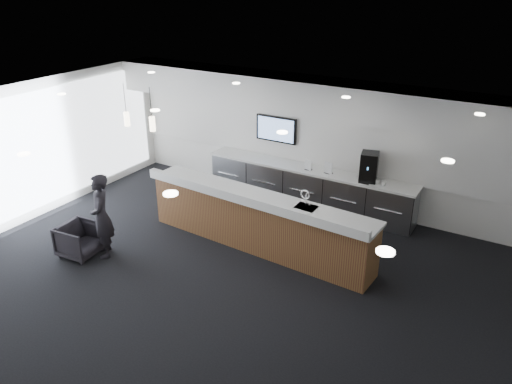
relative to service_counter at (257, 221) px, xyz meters
The scene contains 23 objects.
ground 1.51m from the service_counter, 88.55° to the right, with size 10.00×10.00×0.00m, color black.
ceiling 2.79m from the service_counter, 88.55° to the right, with size 10.00×8.00×0.02m, color black.
back_wall 2.77m from the service_counter, 89.23° to the left, with size 10.00×0.02×3.00m, color white.
left_wall 5.24m from the service_counter, 164.34° to the right, with size 0.02×8.00×3.00m, color white.
soffit_bulkhead 2.99m from the service_counter, 89.07° to the left, with size 10.00×0.90×0.70m, color silver.
alcove_panel 2.77m from the service_counter, 89.22° to the left, with size 9.80×0.06×1.40m, color silver.
window_blinds_wall 5.20m from the service_counter, 164.22° to the right, with size 0.04×7.36×2.55m, color silver.
back_credenza 2.25m from the service_counter, 89.10° to the left, with size 5.06×0.66×0.95m.
wall_tv 2.90m from the service_counter, 110.99° to the left, with size 1.05×0.08×0.62m.
pendant_left 2.96m from the service_counter, 165.96° to the right, with size 0.12×0.12×0.30m, color #FFEEC6.
pendant_right 3.54m from the service_counter, 169.08° to the right, with size 0.12×0.12×0.30m, color #FFEEC6.
ceiling_can_lights 2.77m from the service_counter, 88.55° to the right, with size 7.00×5.00×0.02m, color white, non-canonical shape.
service_counter is the anchor object (origin of this frame).
coffee_machine 2.75m from the service_counter, 57.06° to the left, with size 0.44×0.52×0.63m.
info_sign_left 2.18m from the service_counter, 87.84° to the left, with size 0.18×0.02×0.24m, color silver.
info_sign_right 2.28m from the service_counter, 75.50° to the left, with size 0.20×0.02×0.27m, color silver.
armchair 3.46m from the service_counter, 144.07° to the right, with size 0.70×0.72×0.66m, color black.
lounge_guest 2.99m from the service_counter, 143.62° to the right, with size 0.61×0.40×1.67m, color black.
cup_0 2.85m from the service_counter, 49.40° to the left, with size 0.11×0.11×0.10m, color white.
cup_1 2.76m from the service_counter, 51.64° to the left, with size 0.11×0.11×0.10m, color white.
cup_2 2.67m from the service_counter, 54.02° to the left, with size 0.11×0.11×0.10m, color white.
cup_3 2.60m from the service_counter, 56.55° to the left, with size 0.11×0.11×0.10m, color white.
cup_4 2.52m from the service_counter, 59.25° to the left, with size 0.11×0.11×0.10m, color white.
Camera 1 is at (4.40, -6.14, 5.12)m, focal length 35.00 mm.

